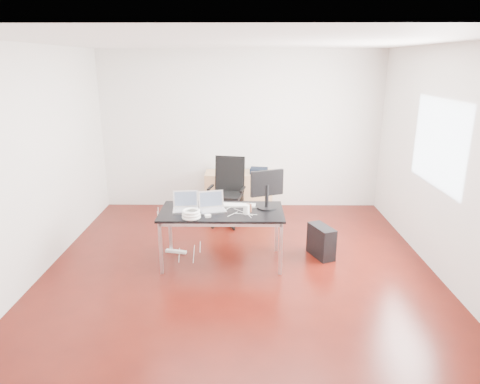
{
  "coord_description": "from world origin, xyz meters",
  "views": [
    {
      "loc": [
        0.06,
        -5.13,
        2.59
      ],
      "look_at": [
        0.0,
        0.55,
        0.85
      ],
      "focal_mm": 32.0,
      "sensor_mm": 36.0,
      "label": 1
    }
  ],
  "objects_px": {
    "filing_cabinet_right": "(258,191)",
    "pc_tower": "(321,241)",
    "office_chair": "(228,188)",
    "filing_cabinet_left": "(220,191)",
    "desk": "(222,214)"
  },
  "relations": [
    {
      "from": "office_chair",
      "to": "pc_tower",
      "type": "xyz_separation_m",
      "value": [
        1.33,
        -1.29,
        -0.39
      ]
    },
    {
      "from": "desk",
      "to": "filing_cabinet_left",
      "type": "relative_size",
      "value": 2.29
    },
    {
      "from": "office_chair",
      "to": "filing_cabinet_left",
      "type": "xyz_separation_m",
      "value": [
        -0.17,
        0.64,
        -0.26
      ]
    },
    {
      "from": "desk",
      "to": "office_chair",
      "type": "relative_size",
      "value": 1.48
    },
    {
      "from": "desk",
      "to": "filing_cabinet_right",
      "type": "bearing_deg",
      "value": 75.82
    },
    {
      "from": "filing_cabinet_left",
      "to": "filing_cabinet_right",
      "type": "xyz_separation_m",
      "value": [
        0.68,
        0.0,
        0.0
      ]
    },
    {
      "from": "filing_cabinet_right",
      "to": "pc_tower",
      "type": "xyz_separation_m",
      "value": [
        0.82,
        -1.93,
        -0.13
      ]
    },
    {
      "from": "office_chair",
      "to": "filing_cabinet_left",
      "type": "distance_m",
      "value": 0.71
    },
    {
      "from": "filing_cabinet_left",
      "to": "pc_tower",
      "type": "xyz_separation_m",
      "value": [
        1.5,
        -1.93,
        -0.13
      ]
    },
    {
      "from": "office_chair",
      "to": "pc_tower",
      "type": "bearing_deg",
      "value": -32.6
    },
    {
      "from": "desk",
      "to": "office_chair",
      "type": "distance_m",
      "value": 1.47
    },
    {
      "from": "filing_cabinet_right",
      "to": "office_chair",
      "type": "bearing_deg",
      "value": -128.55
    },
    {
      "from": "desk",
      "to": "filing_cabinet_right",
      "type": "xyz_separation_m",
      "value": [
        0.53,
        2.12,
        -0.33
      ]
    },
    {
      "from": "pc_tower",
      "to": "filing_cabinet_right",
      "type": "bearing_deg",
      "value": 90.52
    },
    {
      "from": "filing_cabinet_left",
      "to": "filing_cabinet_right",
      "type": "bearing_deg",
      "value": 0.0
    }
  ]
}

